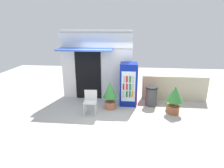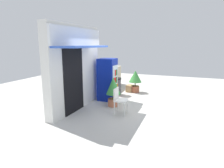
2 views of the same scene
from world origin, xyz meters
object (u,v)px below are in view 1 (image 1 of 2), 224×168
plastic_chair (91,100)px  potted_plant_near_shop (110,93)px  potted_plant_curbside (175,97)px  cardboard_box (172,106)px  drink_cooler (129,84)px  trash_bin (151,96)px

plastic_chair → potted_plant_near_shop: bearing=34.6°
plastic_chair → potted_plant_near_shop: potted_plant_near_shop is taller
potted_plant_curbside → cardboard_box: 0.56m
plastic_chair → cardboard_box: size_ratio=2.17×
drink_cooler → potted_plant_near_shop: bearing=-143.4°
drink_cooler → potted_plant_curbside: 1.84m
plastic_chair → potted_plant_near_shop: size_ratio=0.79×
cardboard_box → drink_cooler: bearing=164.6°
potted_plant_near_shop → plastic_chair: bearing=-145.4°
drink_cooler → potted_plant_near_shop: drink_cooler is taller
trash_bin → cardboard_box: trash_bin is taller
plastic_chair → potted_plant_near_shop: (0.67, 0.46, 0.13)m
potted_plant_near_shop → trash_bin: size_ratio=1.40×
plastic_chair → cardboard_box: (3.04, 0.52, -0.36)m
potted_plant_near_shop → trash_bin: (1.62, 0.49, -0.26)m
drink_cooler → potted_plant_near_shop: 0.89m
drink_cooler → potted_plant_near_shop: (-0.70, -0.52, -0.21)m
potted_plant_curbside → trash_bin: size_ratio=1.35×
cardboard_box → trash_bin: bearing=150.0°
potted_plant_near_shop → potted_plant_curbside: potted_plant_near_shop is taller
cardboard_box → potted_plant_near_shop: bearing=-178.6°
plastic_chair → potted_plant_curbside: potted_plant_curbside is taller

